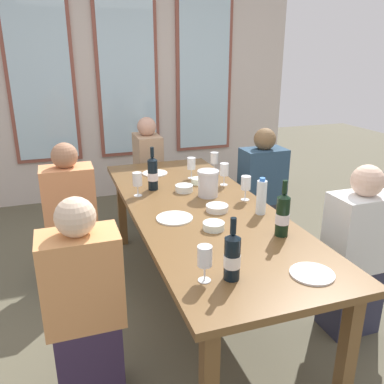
{
  "coord_description": "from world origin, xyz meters",
  "views": [
    {
      "loc": [
        -0.87,
        -2.37,
        1.73
      ],
      "look_at": [
        0.0,
        0.16,
        0.79
      ],
      "focal_mm": 37.82,
      "sensor_mm": 36.0,
      "label": 1
    }
  ],
  "objects": [
    {
      "name": "white_plate_2",
      "position": [
        -0.22,
        -0.14,
        0.74
      ],
      "size": [
        0.23,
        0.23,
        0.01
      ],
      "primitive_type": "cylinder",
      "color": "white",
      "rests_on": "dining_table"
    },
    {
      "name": "wine_glass_3",
      "position": [
        0.33,
        0.38,
        0.86
      ],
      "size": [
        0.07,
        0.07,
        0.17
      ],
      "color": "white",
      "rests_on": "dining_table"
    },
    {
      "name": "wine_glass_1",
      "position": [
        -0.29,
        -0.87,
        0.86
      ],
      "size": [
        0.07,
        0.07,
        0.17
      ],
      "color": "white",
      "rests_on": "dining_table"
    },
    {
      "name": "seated_person_3",
      "position": [
        0.82,
        -0.59,
        0.53
      ],
      "size": [
        0.38,
        0.24,
        1.11
      ],
      "color": "#2B2D40",
      "rests_on": "ground"
    },
    {
      "name": "tasting_bowl_0",
      "position": [
        -0.01,
        0.33,
        0.76
      ],
      "size": [
        0.13,
        0.13,
        0.05
      ],
      "primitive_type": "cylinder",
      "color": "white",
      "rests_on": "dining_table"
    },
    {
      "name": "ground_plane",
      "position": [
        0.0,
        0.0,
        0.0
      ],
      "size": [
        12.0,
        12.0,
        0.0
      ],
      "primitive_type": "plane",
      "color": "brown"
    },
    {
      "name": "seated_person_2",
      "position": [
        -0.82,
        -0.6,
        0.53
      ],
      "size": [
        0.38,
        0.24,
        1.11
      ],
      "color": "#372843",
      "rests_on": "ground"
    },
    {
      "name": "wine_bottle_2",
      "position": [
        0.29,
        -0.56,
        0.87
      ],
      "size": [
        0.08,
        0.08,
        0.33
      ],
      "color": "black",
      "rests_on": "dining_table"
    },
    {
      "name": "wine_bottle_0",
      "position": [
        -0.21,
        0.45,
        0.87
      ],
      "size": [
        0.08,
        0.08,
        0.33
      ],
      "color": "black",
      "rests_on": "dining_table"
    },
    {
      "name": "back_wall_with_windows",
      "position": [
        0.0,
        2.52,
        1.45
      ],
      "size": [
        4.11,
        0.1,
        2.9
      ],
      "color": "beige",
      "rests_on": "ground"
    },
    {
      "name": "dining_table",
      "position": [
        0.0,
        0.0,
        0.67
      ],
      "size": [
        0.91,
        2.42,
        0.74
      ],
      "color": "brown",
      "rests_on": "ground"
    },
    {
      "name": "seated_person_0",
      "position": [
        -0.82,
        0.6,
        0.53
      ],
      "size": [
        0.38,
        0.24,
        1.11
      ],
      "color": "#223842",
      "rests_on": "ground"
    },
    {
      "name": "seated_person_4",
      "position": [
        0.0,
        1.56,
        0.53
      ],
      "size": [
        0.24,
        0.38,
        1.11
      ],
      "color": "#28373B",
      "rests_on": "ground"
    },
    {
      "name": "tasting_bowl_1",
      "position": [
        -0.05,
        -0.37,
        0.76
      ],
      "size": [
        0.13,
        0.13,
        0.04
      ],
      "primitive_type": "cylinder",
      "color": "white",
      "rests_on": "dining_table"
    },
    {
      "name": "wine_glass_4",
      "position": [
        -0.35,
        0.35,
        0.86
      ],
      "size": [
        0.07,
        0.07,
        0.17
      ],
      "color": "white",
      "rests_on": "dining_table"
    },
    {
      "name": "wine_bottle_1",
      "position": [
        -0.17,
        -0.9,
        0.85
      ],
      "size": [
        0.08,
        0.08,
        0.3
      ],
      "color": "black",
      "rests_on": "dining_table"
    },
    {
      "name": "wine_glass_5",
      "position": [
        0.39,
        0.73,
        0.86
      ],
      "size": [
        0.07,
        0.07,
        0.17
      ],
      "color": "white",
      "rests_on": "dining_table"
    },
    {
      "name": "tasting_bowl_3",
      "position": [
        0.16,
        0.47,
        0.76
      ],
      "size": [
        0.11,
        0.11,
        0.04
      ],
      "primitive_type": "cylinder",
      "color": "white",
      "rests_on": "dining_table"
    },
    {
      "name": "seated_person_1",
      "position": [
        0.82,
        0.64,
        0.53
      ],
      "size": [
        0.38,
        0.24,
        1.11
      ],
      "color": "#2B2B34",
      "rests_on": "ground"
    },
    {
      "name": "white_plate_1",
      "position": [
        0.2,
        -0.99,
        0.74
      ],
      "size": [
        0.21,
        0.21,
        0.01
      ],
      "primitive_type": "cylinder",
      "color": "white",
      "rests_on": "dining_table"
    },
    {
      "name": "white_plate_0",
      "position": [
        -0.1,
        0.84,
        0.74
      ],
      "size": [
        0.21,
        0.21,
        0.01
      ],
      "primitive_type": "cylinder",
      "color": "white",
      "rests_on": "dining_table"
    },
    {
      "name": "metal_pitcher",
      "position": [
        0.13,
        0.18,
        0.84
      ],
      "size": [
        0.16,
        0.16,
        0.19
      ],
      "color": "silver",
      "rests_on": "dining_table"
    },
    {
      "name": "wine_glass_2",
      "position": [
        0.15,
        0.62,
        0.86
      ],
      "size": [
        0.07,
        0.07,
        0.17
      ],
      "color": "white",
      "rests_on": "dining_table"
    },
    {
      "name": "wine_glass_0",
      "position": [
        0.35,
        0.02,
        0.86
      ],
      "size": [
        0.07,
        0.07,
        0.17
      ],
      "color": "white",
      "rests_on": "dining_table"
    },
    {
      "name": "water_bottle",
      "position": [
        0.33,
        -0.24,
        0.85
      ],
      "size": [
        0.06,
        0.06,
        0.24
      ],
      "color": "white",
      "rests_on": "dining_table"
    },
    {
      "name": "tasting_bowl_2",
      "position": [
        0.08,
        -0.11,
        0.76
      ],
      "size": [
        0.15,
        0.15,
        0.04
      ],
      "primitive_type": "cylinder",
      "color": "silver",
      "rests_on": "dining_table"
    }
  ]
}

